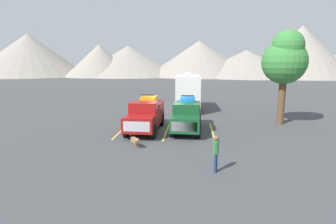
{
  "coord_description": "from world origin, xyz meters",
  "views": [
    {
      "loc": [
        1.81,
        -19.06,
        4.86
      ],
      "look_at": [
        0.0,
        0.85,
        1.2
      ],
      "focal_mm": 28.51,
      "sensor_mm": 36.0,
      "label": 1
    }
  ],
  "objects_px": {
    "pickup_truck_b": "(187,115)",
    "camper_trailer_a": "(187,90)",
    "dog": "(135,141)",
    "pickup_truck_a": "(146,114)",
    "person_a": "(216,151)"
  },
  "relations": [
    {
      "from": "camper_trailer_a",
      "to": "pickup_truck_b",
      "type": "bearing_deg",
      "value": -89.16
    },
    {
      "from": "camper_trailer_a",
      "to": "person_a",
      "type": "bearing_deg",
      "value": -84.39
    },
    {
      "from": "camper_trailer_a",
      "to": "dog",
      "type": "relative_size",
      "value": 8.88
    },
    {
      "from": "pickup_truck_b",
      "to": "dog",
      "type": "height_order",
      "value": "pickup_truck_b"
    },
    {
      "from": "pickup_truck_b",
      "to": "person_a",
      "type": "height_order",
      "value": "pickup_truck_b"
    },
    {
      "from": "pickup_truck_b",
      "to": "person_a",
      "type": "xyz_separation_m",
      "value": [
        1.47,
        -7.62,
        -0.17
      ]
    },
    {
      "from": "dog",
      "to": "pickup_truck_a",
      "type": "bearing_deg",
      "value": 91.28
    },
    {
      "from": "pickup_truck_b",
      "to": "camper_trailer_a",
      "type": "height_order",
      "value": "camper_trailer_a"
    },
    {
      "from": "camper_trailer_a",
      "to": "dog",
      "type": "distance_m",
      "value": 13.52
    },
    {
      "from": "pickup_truck_a",
      "to": "person_a",
      "type": "bearing_deg",
      "value": -58.63
    },
    {
      "from": "camper_trailer_a",
      "to": "dog",
      "type": "height_order",
      "value": "camper_trailer_a"
    },
    {
      "from": "pickup_truck_a",
      "to": "dog",
      "type": "bearing_deg",
      "value": -88.72
    },
    {
      "from": "camper_trailer_a",
      "to": "person_a",
      "type": "relative_size",
      "value": 4.3
    },
    {
      "from": "pickup_truck_b",
      "to": "person_a",
      "type": "distance_m",
      "value": 7.77
    },
    {
      "from": "person_a",
      "to": "dog",
      "type": "relative_size",
      "value": 2.06
    }
  ]
}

